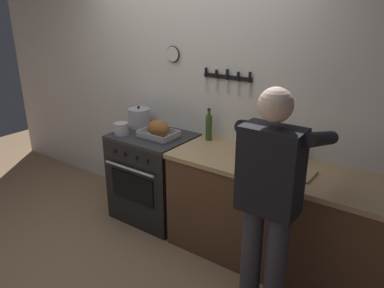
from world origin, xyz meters
name	(u,v)px	position (x,y,z in m)	size (l,w,h in m)	color
ground_plane	(97,273)	(0.00, 0.00, 0.00)	(8.00, 8.00, 0.00)	#937251
wall_back	(192,91)	(0.00, 1.35, 1.30)	(6.00, 0.13, 2.60)	white
counter_block	(285,220)	(1.20, 0.99, 0.45)	(2.03, 0.65, 0.90)	brown
stove	(154,176)	(-0.22, 0.99, 0.45)	(0.76, 0.67, 0.90)	black
person_cook	(270,196)	(1.29, 0.41, 0.95)	(0.51, 0.63, 1.66)	#383842
roasting_pan	(158,130)	(-0.12, 0.97, 0.98)	(0.35, 0.26, 0.17)	#B7B7BC
stock_pot	(139,118)	(-0.51, 1.11, 1.00)	(0.22, 0.22, 0.22)	#B7B7BC
saucepan	(121,129)	(-0.48, 0.82, 0.96)	(0.14, 0.14, 0.12)	#B7B7BC
cutting_board	(290,171)	(1.22, 0.93, 0.91)	(0.36, 0.24, 0.02)	tan
bottle_hot_sauce	(249,141)	(0.72, 1.22, 0.97)	(0.05, 0.05, 0.17)	red
bottle_wine_red	(268,138)	(0.89, 1.23, 1.02)	(0.08, 0.08, 0.30)	#47141E
bottle_soy_sauce	(254,144)	(0.81, 1.13, 0.99)	(0.06, 0.06, 0.21)	black
bottle_cooking_oil	(241,139)	(0.70, 1.10, 1.02)	(0.07, 0.07, 0.28)	gold
bottle_vinegar	(296,148)	(1.16, 1.21, 1.00)	(0.06, 0.06, 0.24)	#997F4C
bottle_olive_oil	(209,127)	(0.31, 1.19, 1.03)	(0.06, 0.06, 0.31)	#385623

